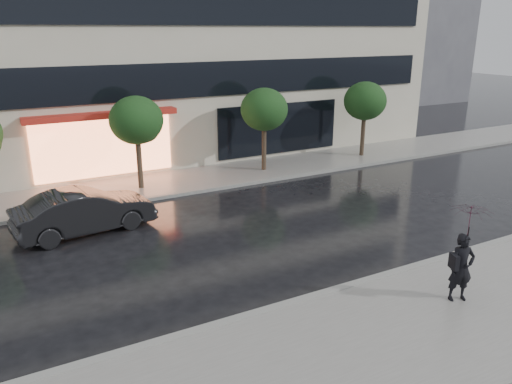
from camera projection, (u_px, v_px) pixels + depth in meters
ground at (344, 269)px, 14.29m from camera, size 120.00×120.00×0.00m
sidewalk_near at (431, 323)px, 11.56m from camera, size 60.00×4.50×0.12m
sidewalk_far at (204, 178)px, 22.83m from camera, size 60.00×3.50×0.12m
curb_near at (367, 281)px, 13.43m from camera, size 60.00×0.25×0.14m
curb_far at (220, 188)px, 21.36m from camera, size 60.00×0.25×0.14m
bg_building_right at (383, 13)px, 46.98m from camera, size 12.00×12.00×16.00m
tree_mid_west at (138, 122)px, 20.42m from camera, size 2.20×2.20×3.99m
tree_mid_east at (265, 111)px, 23.14m from camera, size 2.20×2.20×3.99m
tree_far_east at (365, 102)px, 25.87m from camera, size 2.20×2.20×3.99m
parked_car at (85, 211)px, 16.65m from camera, size 4.73×2.18×1.50m
pedestrian_with_umbrella at (467, 239)px, 11.95m from camera, size 1.29×1.30×2.49m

